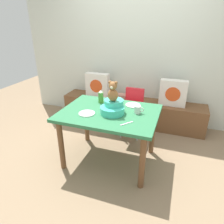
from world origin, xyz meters
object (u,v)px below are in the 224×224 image
Objects in this scene: pillow_floral_right at (173,93)px; book_stack at (121,96)px; teddy_bear at (113,92)px; infant_seat_teal at (113,108)px; dinner_plate_near at (87,113)px; dining_table at (109,119)px; dinner_plate_far at (133,105)px; pillow_floral_left at (98,85)px; highchair at (132,106)px; ketchup_bottle at (101,97)px; coffee_mug at (138,110)px.

book_stack is (-0.92, 0.02, -0.18)m from pillow_floral_right.
teddy_bear reaches higher than book_stack.
infant_seat_teal is 0.33m from dinner_plate_near.
dinner_plate_far is (0.23, 0.29, 0.11)m from dining_table.
pillow_floral_left and pillow_floral_right have the same top height.
teddy_bear is (0.06, -0.03, 0.39)m from dining_table.
book_stack is 0.55m from highchair.
ketchup_bottle is (-0.33, -0.52, 0.31)m from highchair.
teddy_bear is 1.35× the size of ketchup_bottle.
pillow_floral_left and infant_seat_teal have the same top height.
book_stack is 0.25× the size of highchair.
coffee_mug is (0.29, 0.10, -0.23)m from teddy_bear.
teddy_bear is (0.27, -1.23, 0.52)m from book_stack.
ketchup_bottle is at bearing -90.01° from book_stack.
pillow_floral_right reaches higher than highchair.
pillow_floral_left is 1.05m from ketchup_bottle.
pillow_floral_right is 0.56× the size of highchair.
pillow_floral_right is 0.36× the size of dining_table.
dinner_plate_near is at bearing -136.41° from dinner_plate_far.
ketchup_bottle is at bearing -174.37° from dinner_plate_far.
ketchup_bottle is at bearing 134.85° from infant_seat_teal.
infant_seat_teal is 1.32× the size of teddy_bear.
book_stack is 0.80× the size of teddy_bear.
teddy_bear reaches higher than dining_table.
dinner_plate_far is at bearing -63.81° from book_stack.
dinner_plate_far is (0.18, 0.32, -0.27)m from teddy_bear.
pillow_floral_left reaches higher than highchair.
book_stack is at bearing 89.99° from ketchup_bottle.
infant_seat_teal is 0.39m from ketchup_bottle.
dinner_plate_far is at bearing 117.34° from coffee_mug.
teddy_bear reaches higher than pillow_floral_left.
pillow_floral_left is 2.20× the size of dinner_plate_far.
book_stack is (0.45, 0.02, -0.18)m from pillow_floral_left.
coffee_mug is (0.35, 0.07, 0.16)m from dining_table.
infant_seat_teal reaches higher than dining_table.
highchair is at bearing -53.03° from book_stack.
pillow_floral_right is 3.67× the size of coffee_mug.
dining_table reaches higher than book_stack.
ketchup_bottle is 0.92× the size of dinner_plate_near.
dinner_plate_near is at bearing -72.26° from pillow_floral_left.
dining_table is at bearing -60.56° from pillow_floral_left.
ketchup_bottle is (-0.00, -0.96, 0.32)m from book_stack.
dining_table is at bearing 154.88° from infant_seat_teal.
dinner_plate_far is at bearing -117.79° from pillow_floral_right.
dinner_plate_near is (0.43, -1.34, 0.07)m from pillow_floral_left.
teddy_bear is (0.00, -0.00, 0.21)m from infant_seat_teal.
dining_table is at bearing 154.43° from teddy_bear.
infant_seat_teal is at bearing -77.54° from book_stack.
coffee_mug is 0.63m from dinner_plate_near.
pillow_floral_right is 2.20× the size of book_stack.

